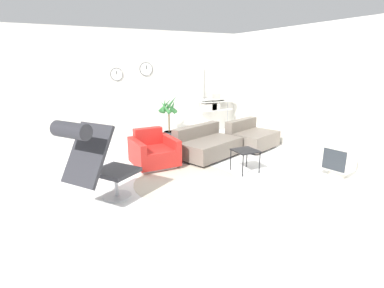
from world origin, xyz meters
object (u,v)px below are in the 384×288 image
armchair_red (154,153)px  couch_second (251,138)px  couch_low (207,146)px  shelf_unit (216,103)px  crt_television (339,160)px  potted_plant (169,120)px  side_table (245,152)px  lounge_chair (93,156)px

armchair_red → couch_second: (2.55, 0.15, -0.02)m
couch_low → shelf_unit: size_ratio=0.80×
crt_television → couch_low: bearing=24.7°
crt_television → armchair_red: bearing=41.3°
potted_plant → armchair_red: bearing=-122.1°
armchair_red → crt_television: bearing=142.6°
couch_low → side_table: 1.15m
lounge_chair → potted_plant: size_ratio=1.09×
couch_second → shelf_unit: (0.10, 1.82, 0.63)m
lounge_chair → couch_low: 2.95m
armchair_red → side_table: (1.41, -1.12, 0.11)m
lounge_chair → potted_plant: 3.85m
armchair_red → side_table: bearing=140.9°
lounge_chair → potted_plant: (2.40, 3.01, -0.22)m
couch_second → couch_low: bearing=-14.0°
armchair_red → couch_low: size_ratio=0.54×
lounge_chair → side_table: size_ratio=3.05×
potted_plant → shelf_unit: bearing=10.5°
crt_television → shelf_unit: shelf_unit is taller
couch_low → side_table: bearing=79.3°
couch_second → armchair_red: bearing=-16.6°
couch_low → couch_second: (1.32, 0.14, 0.00)m
armchair_red → potted_plant: potted_plant is taller
side_table → crt_television: crt_television is taller
armchair_red → side_table: 1.81m
lounge_chair → potted_plant: bearing=107.5°
couch_low → crt_television: 2.61m
couch_second → side_table: (-1.13, -1.27, 0.13)m
couch_low → potted_plant: 1.70m
shelf_unit → crt_television: bearing=-88.0°
lounge_chair → couch_low: (2.57, 1.35, -0.53)m
lounge_chair → shelf_unit: bearing=95.6°
couch_low → side_table: size_ratio=3.70×
side_table → shelf_unit: size_ratio=0.22×
armchair_red → crt_television: size_ratio=1.52×
armchair_red → shelf_unit: 3.36m
crt_television → shelf_unit: bearing=-10.1°
crt_television → potted_plant: (-1.74, 3.75, 0.25)m
crt_television → potted_plant: size_ratio=0.47×
couch_low → crt_television: (1.56, -2.09, 0.06)m
couch_second → shelf_unit: size_ratio=0.67×
armchair_red → couch_second: size_ratio=0.64×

